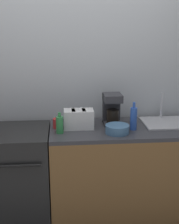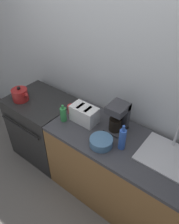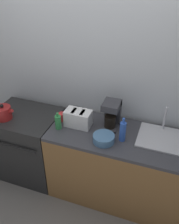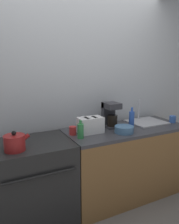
{
  "view_description": "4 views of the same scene",
  "coord_description": "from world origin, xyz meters",
  "px_view_note": "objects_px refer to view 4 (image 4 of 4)",
  "views": [
    {
      "loc": [
        -0.09,
        -2.46,
        1.84
      ],
      "look_at": [
        0.16,
        0.4,
        1.02
      ],
      "focal_mm": 50.0,
      "sensor_mm": 36.0,
      "label": 1
    },
    {
      "loc": [
        1.18,
        -1.0,
        2.36
      ],
      "look_at": [
        0.1,
        0.37,
        1.0
      ],
      "focal_mm": 35.0,
      "sensor_mm": 36.0,
      "label": 2
    },
    {
      "loc": [
        0.91,
        -1.67,
        2.49
      ],
      "look_at": [
        0.17,
        0.37,
        1.06
      ],
      "focal_mm": 40.0,
      "sensor_mm": 36.0,
      "label": 3
    },
    {
      "loc": [
        -1.02,
        -1.76,
        1.63
      ],
      "look_at": [
        0.05,
        0.37,
        1.12
      ],
      "focal_mm": 35.0,
      "sensor_mm": 36.0,
      "label": 4
    }
  ],
  "objects_px": {
    "kettle": "(15,143)",
    "bottle_green": "(81,131)",
    "stove": "(34,182)",
    "bowl": "(124,129)",
    "bottle_blue": "(132,120)",
    "coffee_maker": "(110,114)",
    "cup_blue": "(173,119)",
    "cup_red": "(73,131)",
    "toaster": "(90,125)"
  },
  "relations": [
    {
      "from": "kettle",
      "to": "bottle_green",
      "type": "distance_m",
      "value": 0.66
    },
    {
      "from": "kettle",
      "to": "coffee_maker",
      "type": "xyz_separation_m",
      "value": [
        1.17,
        0.27,
        0.09
      ]
    },
    {
      "from": "stove",
      "to": "bottle_green",
      "type": "height_order",
      "value": "bottle_green"
    },
    {
      "from": "cup_blue",
      "to": "bowl",
      "type": "height_order",
      "value": "cup_blue"
    },
    {
      "from": "bottle_green",
      "to": "cup_red",
      "type": "distance_m",
      "value": 0.15
    },
    {
      "from": "kettle",
      "to": "cup_red",
      "type": "xyz_separation_m",
      "value": [
        0.63,
        0.18,
        -0.03
      ]
    },
    {
      "from": "stove",
      "to": "toaster",
      "type": "distance_m",
      "value": 0.84
    },
    {
      "from": "bottle_green",
      "to": "kettle",
      "type": "bearing_deg",
      "value": -176.79
    },
    {
      "from": "cup_red",
      "to": "coffee_maker",
      "type": "bearing_deg",
      "value": 9.44
    },
    {
      "from": "kettle",
      "to": "bottle_green",
      "type": "height_order",
      "value": "bottle_green"
    },
    {
      "from": "toaster",
      "to": "cup_blue",
      "type": "xyz_separation_m",
      "value": [
        1.18,
        -0.1,
        -0.04
      ]
    },
    {
      "from": "kettle",
      "to": "bowl",
      "type": "xyz_separation_m",
      "value": [
        1.18,
        -0.01,
        -0.03
      ]
    },
    {
      "from": "kettle",
      "to": "coffee_maker",
      "type": "distance_m",
      "value": 1.21
    },
    {
      "from": "bowl",
      "to": "kettle",
      "type": "bearing_deg",
      "value": 179.52
    },
    {
      "from": "bowl",
      "to": "cup_blue",
      "type": "bearing_deg",
      "value": 5.22
    },
    {
      "from": "bowl",
      "to": "bottle_green",
      "type": "bearing_deg",
      "value": 174.82
    },
    {
      "from": "coffee_maker",
      "to": "bottle_blue",
      "type": "distance_m",
      "value": 0.27
    },
    {
      "from": "kettle",
      "to": "cup_red",
      "type": "bearing_deg",
      "value": 16.28
    },
    {
      "from": "bowl",
      "to": "toaster",
      "type": "bearing_deg",
      "value": 153.12
    },
    {
      "from": "kettle",
      "to": "bottle_green",
      "type": "relative_size",
      "value": 1.21
    },
    {
      "from": "toaster",
      "to": "bowl",
      "type": "distance_m",
      "value": 0.38
    },
    {
      "from": "toaster",
      "to": "cup_red",
      "type": "relative_size",
      "value": 3.02
    },
    {
      "from": "toaster",
      "to": "cup_blue",
      "type": "height_order",
      "value": "toaster"
    },
    {
      "from": "bottle_blue",
      "to": "coffee_maker",
      "type": "bearing_deg",
      "value": 130.58
    },
    {
      "from": "stove",
      "to": "cup_red",
      "type": "distance_m",
      "value": 0.66
    },
    {
      "from": "bottle_blue",
      "to": "cup_red",
      "type": "height_order",
      "value": "bottle_blue"
    },
    {
      "from": "kettle",
      "to": "stove",
      "type": "bearing_deg",
      "value": 37.19
    },
    {
      "from": "stove",
      "to": "bottle_green",
      "type": "distance_m",
      "value": 0.71
    },
    {
      "from": "toaster",
      "to": "bottle_blue",
      "type": "distance_m",
      "value": 0.51
    },
    {
      "from": "coffee_maker",
      "to": "toaster",
      "type": "bearing_deg",
      "value": -161.39
    },
    {
      "from": "toaster",
      "to": "bottle_green",
      "type": "height_order",
      "value": "bottle_green"
    },
    {
      "from": "bottle_green",
      "to": "cup_blue",
      "type": "distance_m",
      "value": 1.36
    },
    {
      "from": "cup_blue",
      "to": "toaster",
      "type": "bearing_deg",
      "value": 175.37
    },
    {
      "from": "kettle",
      "to": "bottle_blue",
      "type": "distance_m",
      "value": 1.35
    },
    {
      "from": "toaster",
      "to": "coffee_maker",
      "type": "relative_size",
      "value": 0.92
    },
    {
      "from": "stove",
      "to": "bowl",
      "type": "relative_size",
      "value": 4.11
    },
    {
      "from": "cup_red",
      "to": "cup_blue",
      "type": "distance_m",
      "value": 1.39
    },
    {
      "from": "toaster",
      "to": "coffee_maker",
      "type": "height_order",
      "value": "coffee_maker"
    },
    {
      "from": "bottle_green",
      "to": "bottle_blue",
      "type": "xyz_separation_m",
      "value": [
        0.68,
        0.04,
        0.03
      ]
    },
    {
      "from": "stove",
      "to": "cup_blue",
      "type": "height_order",
      "value": "cup_blue"
    },
    {
      "from": "bottle_blue",
      "to": "bowl",
      "type": "distance_m",
      "value": 0.2
    },
    {
      "from": "stove",
      "to": "bowl",
      "type": "distance_m",
      "value": 1.12
    },
    {
      "from": "cup_red",
      "to": "cup_blue",
      "type": "bearing_deg",
      "value": -4.88
    },
    {
      "from": "stove",
      "to": "cup_blue",
      "type": "distance_m",
      "value": 1.9
    },
    {
      "from": "bottle_blue",
      "to": "toaster",
      "type": "bearing_deg",
      "value": 170.23
    },
    {
      "from": "bottle_green",
      "to": "cup_red",
      "type": "relative_size",
      "value": 2.1
    },
    {
      "from": "toaster",
      "to": "bottle_green",
      "type": "distance_m",
      "value": 0.22
    },
    {
      "from": "coffee_maker",
      "to": "cup_blue",
      "type": "relative_size",
      "value": 3.37
    },
    {
      "from": "coffee_maker",
      "to": "cup_blue",
      "type": "bearing_deg",
      "value": -13.87
    },
    {
      "from": "cup_blue",
      "to": "bowl",
      "type": "bearing_deg",
      "value": -174.78
    }
  ]
}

